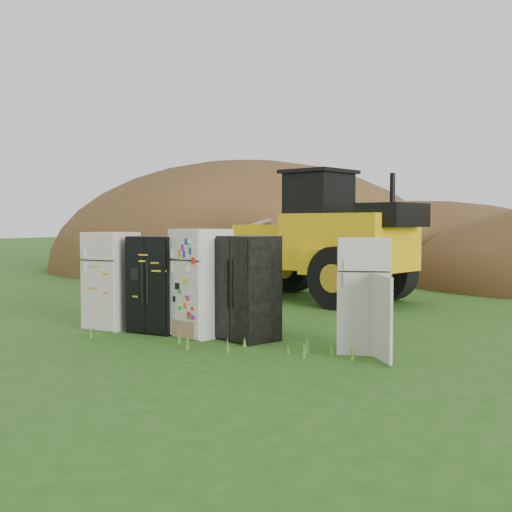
{
  "coord_description": "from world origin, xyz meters",
  "views": [
    {
      "loc": [
        5.44,
        -9.71,
        2.03
      ],
      "look_at": [
        -0.45,
        2.0,
        1.34
      ],
      "focal_mm": 45.0,
      "sensor_mm": 36.0,
      "label": 1
    }
  ],
  "objects_px": {
    "wheel_loader": "(293,235)",
    "fridge_open_door": "(364,295)",
    "fridge_black_side": "(158,284)",
    "fridge_leftmost": "(112,280)",
    "fridge_sticker": "(201,283)",
    "fridge_dark_mid": "(248,288)"
  },
  "relations": [
    {
      "from": "fridge_black_side",
      "to": "fridge_sticker",
      "type": "bearing_deg",
      "value": 1.66
    },
    {
      "from": "fridge_sticker",
      "to": "fridge_leftmost",
      "type": "bearing_deg",
      "value": -160.92
    },
    {
      "from": "fridge_sticker",
      "to": "wheel_loader",
      "type": "bearing_deg",
      "value": 115.71
    },
    {
      "from": "fridge_sticker",
      "to": "fridge_dark_mid",
      "type": "bearing_deg",
      "value": 18.22
    },
    {
      "from": "fridge_sticker",
      "to": "fridge_open_door",
      "type": "relative_size",
      "value": 1.07
    },
    {
      "from": "fridge_leftmost",
      "to": "fridge_open_door",
      "type": "distance_m",
      "value": 4.99
    },
    {
      "from": "fridge_leftmost",
      "to": "fridge_sticker",
      "type": "height_order",
      "value": "fridge_sticker"
    },
    {
      "from": "fridge_leftmost",
      "to": "fridge_open_door",
      "type": "height_order",
      "value": "fridge_leftmost"
    },
    {
      "from": "fridge_open_door",
      "to": "wheel_loader",
      "type": "height_order",
      "value": "wheel_loader"
    },
    {
      "from": "fridge_leftmost",
      "to": "fridge_dark_mid",
      "type": "distance_m",
      "value": 2.92
    },
    {
      "from": "wheel_loader",
      "to": "fridge_open_door",
      "type": "bearing_deg",
      "value": -42.42
    },
    {
      "from": "fridge_sticker",
      "to": "wheel_loader",
      "type": "xyz_separation_m",
      "value": [
        -0.88,
        6.15,
        0.74
      ]
    },
    {
      "from": "fridge_dark_mid",
      "to": "fridge_sticker",
      "type": "bearing_deg",
      "value": -156.05
    },
    {
      "from": "fridge_black_side",
      "to": "fridge_leftmost",
      "type": "bearing_deg",
      "value": -175.79
    },
    {
      "from": "fridge_black_side",
      "to": "fridge_open_door",
      "type": "relative_size",
      "value": 0.99
    },
    {
      "from": "fridge_black_side",
      "to": "fridge_dark_mid",
      "type": "height_order",
      "value": "fridge_dark_mid"
    },
    {
      "from": "fridge_open_door",
      "to": "wheel_loader",
      "type": "bearing_deg",
      "value": 105.54
    },
    {
      "from": "fridge_dark_mid",
      "to": "fridge_open_door",
      "type": "bearing_deg",
      "value": 22.61
    },
    {
      "from": "wheel_loader",
      "to": "fridge_dark_mid",
      "type": "bearing_deg",
      "value": -58.13
    },
    {
      "from": "fridge_open_door",
      "to": "fridge_dark_mid",
      "type": "bearing_deg",
      "value": 162.63
    },
    {
      "from": "fridge_dark_mid",
      "to": "fridge_open_door",
      "type": "xyz_separation_m",
      "value": [
        2.07,
        -0.03,
        -0.0
      ]
    },
    {
      "from": "fridge_dark_mid",
      "to": "wheel_loader",
      "type": "distance_m",
      "value": 6.46
    }
  ]
}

